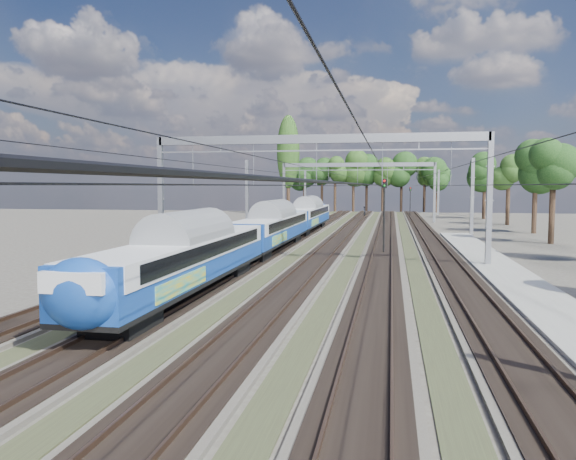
% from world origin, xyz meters
% --- Properties ---
extents(track_bed, '(21.00, 130.00, 0.34)m').
position_xyz_m(track_bed, '(-0.00, 45.00, 0.10)').
color(track_bed, '#47423A').
rests_on(track_bed, ground).
extents(platform, '(3.00, 70.00, 0.30)m').
position_xyz_m(platform, '(12.00, 20.00, 0.15)').
color(platform, gray).
rests_on(platform, ground).
extents(catenary, '(25.65, 130.00, 9.00)m').
position_xyz_m(catenary, '(0.33, 52.69, 6.40)').
color(catenary, gray).
rests_on(catenary, ground).
extents(tree_belt, '(39.93, 100.41, 12.18)m').
position_xyz_m(tree_belt, '(6.91, 93.65, 8.53)').
color(tree_belt, black).
rests_on(tree_belt, ground).
extents(poplar, '(4.40, 4.40, 19.04)m').
position_xyz_m(poplar, '(-14.50, 98.00, 11.89)').
color(poplar, black).
rests_on(poplar, ground).
extents(emu_train, '(2.84, 60.15, 4.16)m').
position_xyz_m(emu_train, '(-4.50, 36.45, 2.45)').
color(emu_train, black).
rests_on(emu_train, ground).
extents(worker, '(0.61, 0.78, 1.89)m').
position_xyz_m(worker, '(0.56, 90.32, 0.95)').
color(worker, black).
rests_on(worker, ground).
extents(signal_near, '(0.42, 0.39, 6.02)m').
position_xyz_m(signal_near, '(4.58, 36.14, 3.81)').
color(signal_near, black).
rests_on(signal_near, ground).
extents(signal_far, '(0.37, 0.34, 5.22)m').
position_xyz_m(signal_far, '(8.40, 92.10, 3.30)').
color(signal_far, black).
rests_on(signal_far, ground).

